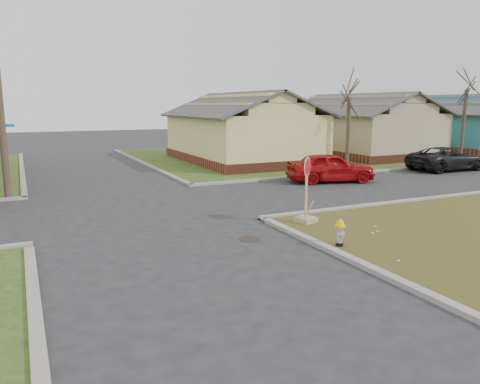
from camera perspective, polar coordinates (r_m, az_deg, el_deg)
name	(u,v)px	position (r m, az deg, el deg)	size (l,w,h in m)	color
ground	(171,244)	(13.26, -8.39, -6.29)	(120.00, 120.00, 0.00)	#252527
verge_far_right	(366,152)	(39.76, 15.07, 4.78)	(37.00, 19.00, 0.05)	#2A4117
curbs	(132,208)	(17.96, -13.06, -1.97)	(80.00, 40.00, 0.12)	gray
manhole	(250,239)	(13.59, 1.19, -5.73)	(0.64, 0.64, 0.01)	black
side_house_yellow	(241,129)	(31.78, 0.16, 7.68)	(7.60, 11.60, 4.70)	brown
side_house_tan	(359,126)	(37.17, 14.35, 7.78)	(7.60, 11.60, 4.70)	brown
side_house_teal	(453,124)	(44.21, 24.51, 7.57)	(7.60, 11.60, 4.70)	brown
tree_mid_right	(348,133)	(28.52, 13.05, 6.99)	(0.22, 0.22, 4.20)	#3D2E23
tree_far_right	(463,125)	(35.75, 25.58, 7.37)	(0.22, 0.22, 4.76)	#3D2E23
fire_hydrant	(340,231)	(12.97, 12.09, -4.69)	(0.28, 0.28, 0.75)	black
stop_sign	(306,208)	(15.34, 8.04, -1.97)	(0.61, 0.59, 2.15)	tan
red_sedan	(330,167)	(23.79, 10.97, 2.97)	(1.74, 4.33, 1.48)	#9D0B0D
dark_pickup	(447,159)	(30.22, 23.95, 3.75)	(2.27, 4.93, 1.37)	black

